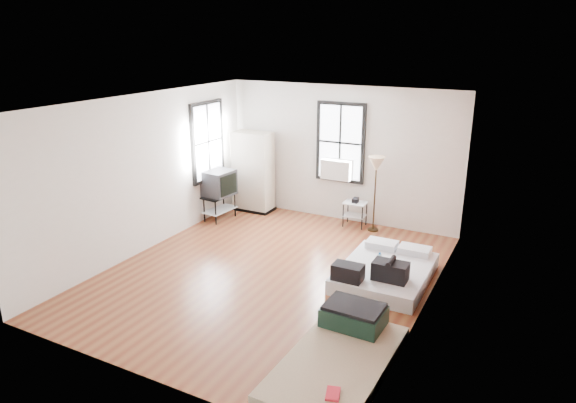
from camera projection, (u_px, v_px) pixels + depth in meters
The scene contains 8 objects.
ground at pixel (270, 273), 8.45m from camera, with size 6.00×6.00×0.00m, color maroon.
room_shell at pixel (293, 168), 8.11m from camera, with size 5.02×6.02×2.80m.
mattress_main at pixel (385, 271), 8.16m from camera, with size 1.34×1.81×0.58m.
mattress_bare at pixel (341, 352), 6.14m from camera, with size 1.16×2.12×0.45m.
wardrobe at pixel (253, 172), 11.24m from camera, with size 0.89×0.51×1.75m.
side_table at pixel (355, 207), 10.41m from camera, with size 0.47×0.39×0.60m.
floor_lamp at pixel (376, 168), 9.89m from camera, with size 0.32×0.32×1.51m.
tv_stand at pixel (219, 185), 10.68m from camera, with size 0.59×0.79×1.06m.
Camera 1 is at (3.79, -6.66, 3.76)m, focal length 32.00 mm.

